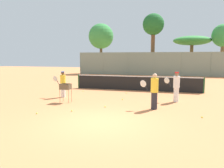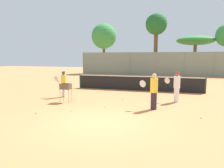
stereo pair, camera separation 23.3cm
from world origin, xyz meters
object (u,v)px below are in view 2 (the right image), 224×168
Objects in this scene: tennis_net at (138,83)px; player_red_cap at (177,87)px; player_white_outfit at (64,84)px; ball_cart at (66,88)px; parked_car at (200,69)px; player_yellow_shirt at (154,91)px.

tennis_net is 4.43m from player_red_cap.
player_red_cap is (6.62, 0.42, 0.03)m from player_white_outfit.
ball_cart is 0.24× the size of parked_car.
parked_car reaches higher than player_white_outfit.
tennis_net is 5.49× the size of player_yellow_shirt.
player_yellow_shirt reaches higher than player_white_outfit.
tennis_net reaches higher than ball_cart.
player_red_cap is 21.80m from parked_car.
player_white_outfit reaches higher than ball_cart.
parked_car is at bearing 69.50° from ball_cart.
tennis_net is at bearing -107.62° from parked_car.
tennis_net is 6.00m from ball_cart.
player_white_outfit is 0.96× the size of player_red_cap.
player_white_outfit is 0.93× the size of player_yellow_shirt.
player_yellow_shirt is 1.67× the size of ball_cart.
player_yellow_shirt reaches higher than tennis_net.
ball_cart is 24.93m from parked_car.
player_yellow_shirt is at bearing -72.26° from tennis_net.
parked_car reaches higher than tennis_net.
tennis_net is at bearing 60.35° from ball_cart.
tennis_net is 2.21× the size of parked_car.
parked_car is at bearing -88.51° from player_red_cap.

